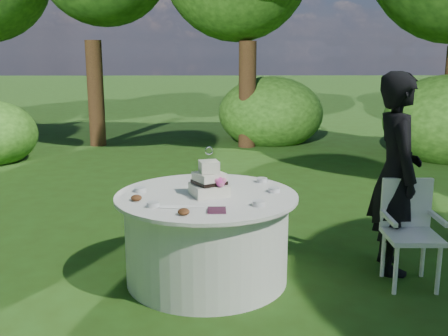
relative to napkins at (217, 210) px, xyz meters
The scene contains 9 objects.
ground 0.92m from the napkins, 99.99° to the left, with size 80.00×80.00×0.00m, color #223D10.
napkins is the anchor object (origin of this frame).
feather_plume 0.35m from the napkins, 161.59° to the left, with size 0.48×0.07×0.01m, color white.
guest 1.75m from the napkins, 23.27° to the left, with size 0.66×0.43×1.80m, color black.
table 0.63m from the napkins, 99.99° to the left, with size 1.56×1.56×0.77m.
cake 0.47m from the napkins, 97.40° to the left, with size 0.37×0.37×0.42m.
chair 1.72m from the napkins, 13.80° to the left, with size 0.46×0.44×0.90m.
votives 0.46m from the napkins, 87.59° to the left, with size 1.26×0.88×0.04m.
petal_cups 0.46m from the napkins, 166.39° to the left, with size 0.50×0.48×0.05m.
Camera 1 is at (0.07, -4.31, 1.96)m, focal length 42.00 mm.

